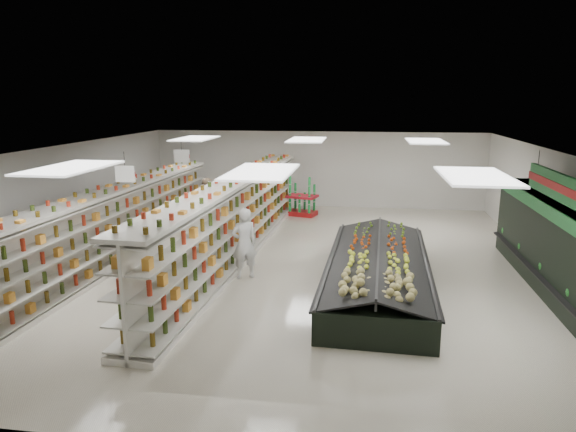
% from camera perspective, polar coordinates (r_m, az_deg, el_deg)
% --- Properties ---
extents(floor, '(16.00, 16.00, 0.00)m').
position_cam_1_polar(floor, '(14.60, 0.26, -5.24)').
color(floor, beige).
rests_on(floor, ground).
extents(ceiling, '(14.00, 16.00, 0.02)m').
position_cam_1_polar(ceiling, '(13.94, 0.28, 7.36)').
color(ceiling, white).
rests_on(ceiling, wall_back).
extents(wall_back, '(14.00, 0.02, 3.20)m').
position_cam_1_polar(wall_back, '(22.02, 3.21, 5.21)').
color(wall_back, silver).
rests_on(wall_back, floor).
extents(wall_front, '(14.00, 0.02, 3.20)m').
position_cam_1_polar(wall_front, '(6.74, -9.61, -13.26)').
color(wall_front, silver).
rests_on(wall_front, floor).
extents(wall_left, '(0.02, 16.00, 3.20)m').
position_cam_1_polar(wall_left, '(16.65, -24.33, 1.56)').
color(wall_left, silver).
rests_on(wall_left, floor).
extents(wall_right, '(0.02, 16.00, 3.20)m').
position_cam_1_polar(wall_right, '(14.93, 27.93, -0.00)').
color(wall_right, silver).
rests_on(wall_right, floor).
extents(produce_wall_case, '(0.93, 8.00, 2.20)m').
position_cam_1_polar(produce_wall_case, '(13.48, 27.96, -2.84)').
color(produce_wall_case, black).
rests_on(produce_wall_case, floor).
extents(aisle_sign_near, '(0.52, 0.06, 0.75)m').
position_cam_1_polar(aisle_sign_near, '(13.19, -17.63, 4.48)').
color(aisle_sign_near, white).
rests_on(aisle_sign_near, ceiling).
extents(aisle_sign_far, '(0.52, 0.06, 0.75)m').
position_cam_1_polar(aisle_sign_far, '(16.85, -11.73, 6.53)').
color(aisle_sign_far, white).
rests_on(aisle_sign_far, ceiling).
extents(hortifruti_banner, '(0.12, 3.20, 0.95)m').
position_cam_1_polar(hortifruti_banner, '(13.10, 27.43, 3.13)').
color(hortifruti_banner, '#1C6B2E').
rests_on(hortifruti_banner, ceiling).
extents(gondola_left, '(1.39, 12.26, 2.12)m').
position_cam_1_polar(gondola_left, '(15.26, -18.61, -1.32)').
color(gondola_left, silver).
rests_on(gondola_left, floor).
extents(gondola_center, '(1.62, 13.25, 2.29)m').
position_cam_1_polar(gondola_center, '(15.05, -5.80, -0.59)').
color(gondola_center, silver).
rests_on(gondola_center, floor).
extents(produce_island, '(2.72, 6.89, 1.02)m').
position_cam_1_polar(produce_island, '(12.85, 9.94, -5.83)').
color(produce_island, black).
rests_on(produce_island, floor).
extents(soda_endcap, '(1.30, 1.05, 1.45)m').
position_cam_1_polar(soda_endcap, '(20.33, 1.59, 2.02)').
color(soda_endcap, '#A21214').
rests_on(soda_endcap, floor).
extents(shopper_main, '(0.81, 0.72, 1.86)m').
position_cam_1_polar(shopper_main, '(13.20, -4.89, -3.05)').
color(shopper_main, silver).
rests_on(shopper_main, floor).
extents(shopper_background, '(0.74, 1.00, 1.84)m').
position_cam_1_polar(shopper_background, '(18.33, -8.81, 1.35)').
color(shopper_background, '#95795C').
rests_on(shopper_background, floor).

